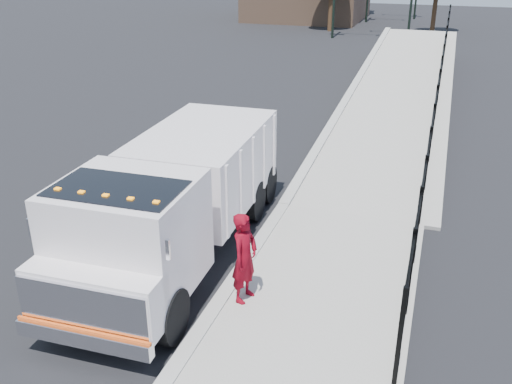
% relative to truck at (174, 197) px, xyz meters
% --- Properties ---
extents(ground, '(120.00, 120.00, 0.00)m').
position_rel_truck_xyz_m(ground, '(1.62, -0.72, -1.54)').
color(ground, black).
rests_on(ground, ground).
extents(sidewalk, '(3.55, 12.00, 0.12)m').
position_rel_truck_xyz_m(sidewalk, '(3.54, -2.72, -1.48)').
color(sidewalk, '#9E998E').
rests_on(sidewalk, ground).
extents(curb, '(0.30, 12.00, 0.16)m').
position_rel_truck_xyz_m(curb, '(1.62, -2.72, -1.46)').
color(curb, '#ADAAA3').
rests_on(curb, ground).
extents(ramp, '(3.95, 24.06, 3.19)m').
position_rel_truck_xyz_m(ramp, '(3.74, 15.28, -1.54)').
color(ramp, '#9E998E').
rests_on(ramp, ground).
extents(iron_fence, '(0.10, 28.00, 1.80)m').
position_rel_truck_xyz_m(iron_fence, '(5.17, 11.28, -0.64)').
color(iron_fence, black).
rests_on(iron_fence, ground).
extents(truck, '(2.81, 8.06, 2.74)m').
position_rel_truck_xyz_m(truck, '(0.00, 0.00, 0.00)').
color(truck, black).
rests_on(truck, ground).
extents(worker, '(0.57, 0.76, 1.87)m').
position_rel_truck_xyz_m(worker, '(2.07, -1.21, -0.49)').
color(worker, maroon).
rests_on(worker, sidewalk).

